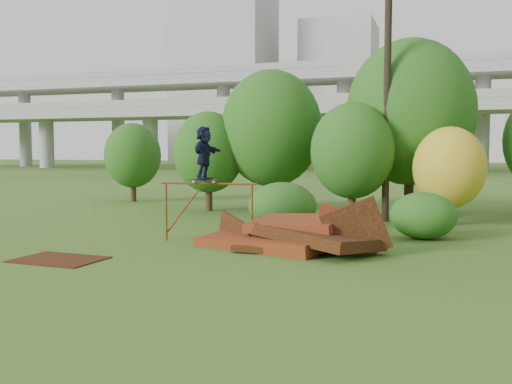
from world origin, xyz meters
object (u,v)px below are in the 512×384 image
(skater, at_px, (204,153))
(utility_pole, at_px, (387,91))
(flat_plate, at_px, (59,259))
(scrap_pile, at_px, (291,236))

(skater, height_order, utility_pole, utility_pole)
(skater, xyz_separation_m, flat_plate, (-2.42, -3.84, -2.72))
(skater, relative_size, flat_plate, 0.74)
(skater, bearing_deg, utility_pole, -31.75)
(skater, relative_size, utility_pole, 0.16)
(scrap_pile, xyz_separation_m, utility_pole, (1.95, 7.26, 4.76))
(scrap_pile, height_order, flat_plate, scrap_pile)
(skater, distance_m, utility_pole, 8.76)
(utility_pole, bearing_deg, scrap_pile, -105.03)
(flat_plate, bearing_deg, skater, 57.79)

